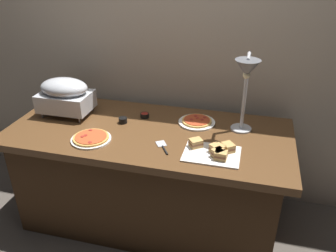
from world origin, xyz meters
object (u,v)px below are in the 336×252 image
object	(u,v)px
pizza_plate_center	(91,138)
serving_spatula	(163,147)
pizza_plate_front	(197,122)
sandwich_platter	(214,151)
heat_lamp	(246,76)
sauce_cup_far	(123,120)
chafing_dish	(65,95)
sauce_cup_near	(145,115)

from	to	relation	value
pizza_plate_center	serving_spatula	size ratio (longest dim) A/B	1.57
pizza_plate_center	pizza_plate_front	bearing A→B (deg)	33.46
sandwich_platter	heat_lamp	bearing A→B (deg)	61.18
serving_spatula	pizza_plate_center	bearing A→B (deg)	-176.43
sauce_cup_far	chafing_dish	bearing A→B (deg)	175.85
heat_lamp	serving_spatula	world-z (taller)	heat_lamp
sauce_cup_far	serving_spatula	size ratio (longest dim) A/B	0.36
pizza_plate_front	pizza_plate_center	xyz separation A→B (m)	(-0.61, -0.40, 0.00)
sandwich_platter	serving_spatula	world-z (taller)	sandwich_platter
sandwich_platter	serving_spatula	bearing A→B (deg)	179.22
sauce_cup_near	sauce_cup_far	size ratio (longest dim) A/B	1.09
pizza_plate_center	sauce_cup_far	distance (m)	0.30
pizza_plate_front	sauce_cup_far	bearing A→B (deg)	-166.05
heat_lamp	sauce_cup_near	xyz separation A→B (m)	(-0.69, 0.13, -0.40)
pizza_plate_front	sandwich_platter	xyz separation A→B (m)	(0.17, -0.38, 0.01)
sandwich_platter	sauce_cup_near	size ratio (longest dim) A/B	5.22
pizza_plate_center	sandwich_platter	distance (m)	0.78
sauce_cup_near	chafing_dish	bearing A→B (deg)	-171.14
pizza_plate_center	serving_spatula	bearing A→B (deg)	3.57
chafing_dish	sauce_cup_near	size ratio (longest dim) A/B	5.76
heat_lamp	pizza_plate_front	xyz separation A→B (m)	(-0.31, 0.14, -0.40)
heat_lamp	chafing_dish	bearing A→B (deg)	178.02
sauce_cup_near	serving_spatula	xyz separation A→B (m)	(0.24, -0.37, -0.01)
chafing_dish	serving_spatula	xyz separation A→B (m)	(0.80, -0.28, -0.15)
pizza_plate_front	pizza_plate_center	distance (m)	0.73
pizza_plate_center	sandwich_platter	world-z (taller)	sandwich_platter
sauce_cup_far	serving_spatula	bearing A→B (deg)	-34.96
pizza_plate_front	sandwich_platter	distance (m)	0.42
chafing_dish	pizza_plate_front	distance (m)	0.96
chafing_dish	heat_lamp	world-z (taller)	heat_lamp
chafing_dish	sandwich_platter	bearing A→B (deg)	-14.36
heat_lamp	pizza_plate_center	distance (m)	1.04
heat_lamp	sauce_cup_far	size ratio (longest dim) A/B	9.12
pizza_plate_center	sauce_cup_near	xyz separation A→B (m)	(0.23, 0.40, 0.00)
heat_lamp	sauce_cup_near	size ratio (longest dim) A/B	8.40
pizza_plate_front	pizza_plate_center	bearing A→B (deg)	-146.54
pizza_plate_front	serving_spatula	distance (m)	0.40
sandwich_platter	pizza_plate_center	bearing A→B (deg)	-178.18
chafing_dish	heat_lamp	xyz separation A→B (m)	(1.25, -0.04, 0.26)
sauce_cup_near	serving_spatula	world-z (taller)	sauce_cup_near
pizza_plate_center	sandwich_platter	size ratio (longest dim) A/B	0.77
chafing_dish	heat_lamp	bearing A→B (deg)	-1.98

